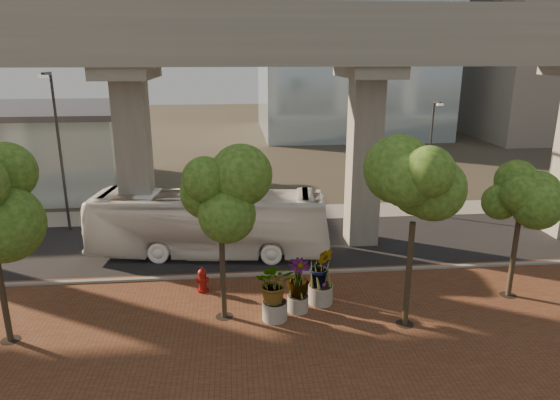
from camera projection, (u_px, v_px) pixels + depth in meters
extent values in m
plane|color=#373328|center=(255.00, 260.00, 25.60)|extent=(160.00, 160.00, 0.00)
cube|color=brown|center=(265.00, 347.00, 17.96)|extent=(70.00, 13.00, 0.06)
cube|color=black|center=(253.00, 245.00, 27.50)|extent=(90.00, 8.00, 0.04)
cube|color=gray|center=(257.00, 275.00, 23.67)|extent=(70.00, 0.25, 0.16)
cube|color=gray|center=(250.00, 214.00, 32.75)|extent=(90.00, 3.00, 0.06)
cube|color=gray|center=(251.00, 46.00, 22.98)|extent=(72.00, 2.40, 1.80)
cube|color=gray|center=(249.00, 47.00, 26.04)|extent=(72.00, 2.40, 1.80)
cube|color=gray|center=(252.00, 12.00, 21.53)|extent=(72.00, 0.12, 1.00)
cube|color=gray|center=(248.00, 20.00, 26.69)|extent=(72.00, 0.12, 1.00)
cube|color=gray|center=(555.00, 37.00, 59.98)|extent=(18.00, 16.00, 24.00)
imported|color=white|center=(209.00, 223.00, 25.81)|extent=(12.68, 4.44, 3.46)
cylinder|color=maroon|center=(203.00, 290.00, 22.11)|extent=(0.51, 0.51, 0.11)
cylinder|color=maroon|center=(203.00, 281.00, 21.99)|extent=(0.34, 0.34, 0.81)
sphere|color=maroon|center=(202.00, 273.00, 21.87)|extent=(0.39, 0.39, 0.39)
cylinder|color=maroon|center=(202.00, 269.00, 21.82)|extent=(0.11, 0.11, 0.14)
cylinder|color=maroon|center=(203.00, 280.00, 21.97)|extent=(0.56, 0.22, 0.22)
cylinder|color=gray|center=(275.00, 310.00, 19.69)|extent=(0.99, 0.99, 0.77)
imported|color=#294E14|center=(275.00, 282.00, 19.35)|extent=(2.20, 2.20, 1.65)
cylinder|color=#A2A093|center=(298.00, 303.00, 20.36)|extent=(0.86, 0.86, 0.67)
imported|color=#294E14|center=(298.00, 278.00, 20.04)|extent=(2.09, 2.09, 1.57)
cylinder|color=#9E9B8F|center=(320.00, 294.00, 20.98)|extent=(1.03, 1.03, 0.80)
imported|color=#294E14|center=(321.00, 267.00, 20.63)|extent=(2.29, 2.29, 1.72)
cylinder|color=#453927|center=(2.00, 291.00, 17.79)|extent=(0.22, 0.22, 3.96)
cylinder|color=black|center=(11.00, 340.00, 18.35)|extent=(0.70, 0.70, 0.01)
cylinder|color=#453927|center=(223.00, 272.00, 19.44)|extent=(0.22, 0.22, 3.88)
cylinder|color=black|center=(224.00, 316.00, 19.99)|extent=(0.70, 0.70, 0.01)
cylinder|color=#453927|center=(409.00, 275.00, 18.84)|extent=(0.22, 0.22, 4.20)
cylinder|color=black|center=(405.00, 324.00, 19.44)|extent=(0.70, 0.70, 0.01)
cylinder|color=#453927|center=(513.00, 258.00, 21.24)|extent=(0.22, 0.22, 3.54)
cylinder|color=black|center=(508.00, 295.00, 21.74)|extent=(0.70, 0.70, 0.01)
cylinder|color=#2F2F34|center=(61.00, 155.00, 28.55)|extent=(0.16, 0.16, 9.08)
cube|color=#2F2F34|center=(46.00, 74.00, 26.72)|extent=(0.17, 1.14, 0.17)
cube|color=silver|center=(43.00, 76.00, 26.21)|extent=(0.45, 0.23, 0.14)
cylinder|color=#313035|center=(429.00, 160.00, 31.54)|extent=(0.13, 0.13, 7.29)
cube|color=#313035|center=(437.00, 102.00, 30.06)|extent=(0.14, 0.91, 0.14)
cube|color=silver|center=(440.00, 105.00, 29.65)|extent=(0.36, 0.18, 0.11)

